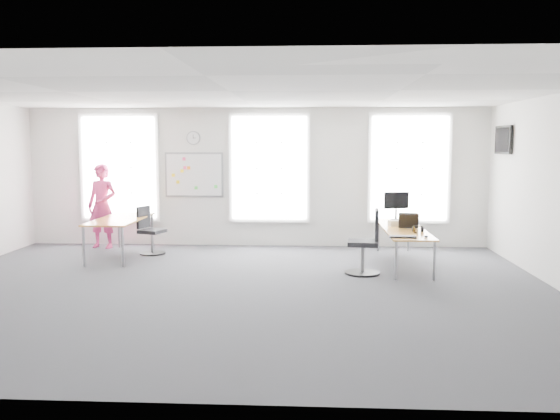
# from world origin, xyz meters

# --- Properties ---
(floor) EXTENTS (10.00, 10.00, 0.00)m
(floor) POSITION_xyz_m (0.00, 0.00, 0.00)
(floor) COLOR #242428
(floor) RESTS_ON ground
(ceiling) EXTENTS (10.00, 10.00, 0.00)m
(ceiling) POSITION_xyz_m (0.00, 0.00, 3.00)
(ceiling) COLOR white
(ceiling) RESTS_ON ground
(wall_back) EXTENTS (10.00, 0.00, 10.00)m
(wall_back) POSITION_xyz_m (0.00, 4.00, 1.50)
(wall_back) COLOR silver
(wall_back) RESTS_ON ground
(wall_front) EXTENTS (10.00, 0.00, 10.00)m
(wall_front) POSITION_xyz_m (0.00, -4.00, 1.50)
(wall_front) COLOR silver
(wall_front) RESTS_ON ground
(window_left) EXTENTS (1.60, 0.06, 2.20)m
(window_left) POSITION_xyz_m (-3.00, 3.97, 1.70)
(window_left) COLOR white
(window_left) RESTS_ON wall_back
(window_mid) EXTENTS (1.60, 0.06, 2.20)m
(window_mid) POSITION_xyz_m (0.30, 3.97, 1.70)
(window_mid) COLOR white
(window_mid) RESTS_ON wall_back
(window_right) EXTENTS (1.60, 0.06, 2.20)m
(window_right) POSITION_xyz_m (3.30, 3.97, 1.70)
(window_right) COLOR white
(window_right) RESTS_ON wall_back
(desk_right) EXTENTS (0.74, 2.77, 0.67)m
(desk_right) POSITION_xyz_m (2.92, 2.11, 0.63)
(desk_right) COLOR #D4863F
(desk_right) RESTS_ON ground
(desk_left) EXTENTS (0.84, 2.10, 0.77)m
(desk_left) POSITION_xyz_m (-2.55, 2.55, 0.70)
(desk_left) COLOR #D4863F
(desk_left) RESTS_ON ground
(chair_right) EXTENTS (0.60, 0.60, 1.12)m
(chair_right) POSITION_xyz_m (2.17, 1.22, 0.49)
(chair_right) COLOR black
(chair_right) RESTS_ON ground
(chair_left) EXTENTS (0.56, 0.56, 0.97)m
(chair_left) POSITION_xyz_m (-2.05, 2.86, 0.43)
(chair_left) COLOR black
(chair_left) RESTS_ON ground
(person) EXTENTS (0.73, 0.56, 1.80)m
(person) POSITION_xyz_m (-3.25, 3.52, 0.90)
(person) COLOR #C52E68
(person) RESTS_ON ground
(whiteboard) EXTENTS (1.20, 0.03, 0.90)m
(whiteboard) POSITION_xyz_m (-1.35, 3.97, 1.55)
(whiteboard) COLOR silver
(whiteboard) RESTS_ON wall_back
(wall_clock) EXTENTS (0.30, 0.04, 0.30)m
(wall_clock) POSITION_xyz_m (-1.35, 3.97, 2.35)
(wall_clock) COLOR gray
(wall_clock) RESTS_ON wall_back
(tv) EXTENTS (0.06, 0.90, 0.55)m
(tv) POSITION_xyz_m (4.95, 3.00, 2.30)
(tv) COLOR black
(tv) RESTS_ON wall_right
(keyboard) EXTENTS (0.46, 0.21, 0.02)m
(keyboard) POSITION_xyz_m (2.74, 0.98, 0.69)
(keyboard) COLOR black
(keyboard) RESTS_ON desk_right
(mouse) EXTENTS (0.08, 0.12, 0.04)m
(mouse) POSITION_xyz_m (3.13, 1.00, 0.70)
(mouse) COLOR black
(mouse) RESTS_ON desk_right
(lens_cap) EXTENTS (0.07, 0.07, 0.01)m
(lens_cap) POSITION_xyz_m (3.04, 1.51, 0.68)
(lens_cap) COLOR black
(lens_cap) RESTS_ON desk_right
(headphones) EXTENTS (0.19, 0.10, 0.11)m
(headphones) POSITION_xyz_m (3.10, 1.66, 0.73)
(headphones) COLOR black
(headphones) RESTS_ON desk_right
(laptop_sleeve) EXTENTS (0.36, 0.22, 0.29)m
(laptop_sleeve) POSITION_xyz_m (3.00, 2.07, 0.82)
(laptop_sleeve) COLOR black
(laptop_sleeve) RESTS_ON desk_right
(paper_stack) EXTENTS (0.32, 0.26, 0.10)m
(paper_stack) POSITION_xyz_m (2.84, 2.45, 0.72)
(paper_stack) COLOR beige
(paper_stack) RESTS_ON desk_right
(monitor) EXTENTS (0.51, 0.21, 0.58)m
(monitor) POSITION_xyz_m (2.95, 3.29, 1.02)
(monitor) COLOR black
(monitor) RESTS_ON desk_right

